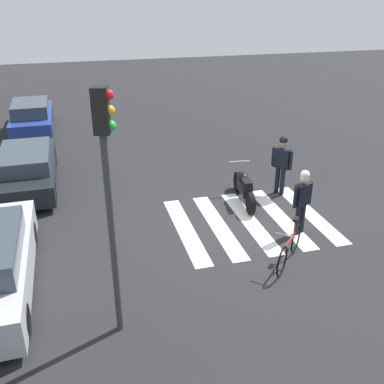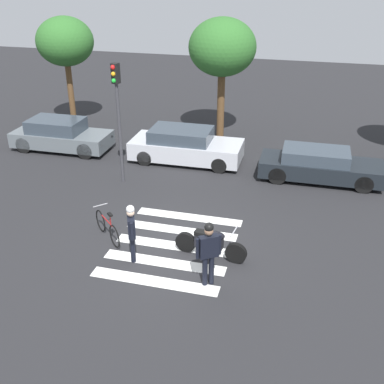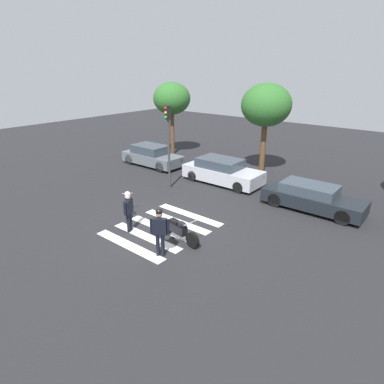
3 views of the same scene
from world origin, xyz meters
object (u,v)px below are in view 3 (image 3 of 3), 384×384
at_px(leaning_bicycle, 127,208).
at_px(traffic_light_pole, 168,135).
at_px(car_grey_coupe, 152,156).
at_px(police_motorcycle, 179,230).
at_px(car_black_suv, 312,198).
at_px(car_silver_sedan, 222,171).
at_px(officer_by_motorcycle, 160,228).
at_px(officer_on_foot, 128,209).

relative_size(leaning_bicycle, traffic_light_pole, 0.30).
relative_size(car_grey_coupe, traffic_light_pole, 0.97).
xyz_separation_m(police_motorcycle, car_grey_coupe, (-8.34, 6.62, 0.22)).
bearing_deg(car_grey_coupe, police_motorcycle, -38.46).
relative_size(leaning_bicycle, car_black_suv, 0.29).
distance_m(car_silver_sedan, car_black_suv, 5.50).
bearing_deg(officer_by_motorcycle, leaning_bicycle, 157.84).
distance_m(officer_by_motorcycle, car_silver_sedan, 8.46).
relative_size(leaning_bicycle, car_grey_coupe, 0.31).
height_order(officer_on_foot, car_black_suv, officer_on_foot).
bearing_deg(officer_on_foot, officer_by_motorcycle, -13.17).
distance_m(police_motorcycle, car_grey_coupe, 10.65).
xyz_separation_m(leaning_bicycle, car_grey_coupe, (-5.09, 6.46, 0.28)).
height_order(officer_by_motorcycle, traffic_light_pole, traffic_light_pole).
distance_m(officer_on_foot, car_black_suv, 8.50).
distance_m(police_motorcycle, car_silver_sedan, 7.20).
relative_size(officer_on_foot, traffic_light_pole, 0.39).
relative_size(leaning_bicycle, car_silver_sedan, 0.29).
bearing_deg(police_motorcycle, officer_on_foot, -161.16).
bearing_deg(traffic_light_pole, car_black_suv, 15.68).
height_order(officer_by_motorcycle, car_grey_coupe, officer_by_motorcycle).
distance_m(leaning_bicycle, car_grey_coupe, 8.23).
bearing_deg(traffic_light_pole, police_motorcycle, -43.37).
relative_size(officer_by_motorcycle, car_grey_coupe, 0.43).
bearing_deg(police_motorcycle, car_silver_sedan, 111.21).
relative_size(officer_on_foot, car_grey_coupe, 0.40).
bearing_deg(car_black_suv, police_motorcycle, -114.92).
bearing_deg(car_silver_sedan, traffic_light_pole, -124.86).
bearing_deg(car_silver_sedan, officer_on_foot, -85.95).
relative_size(car_silver_sedan, traffic_light_pole, 1.03).
height_order(car_grey_coupe, car_silver_sedan, car_silver_sedan).
bearing_deg(car_silver_sedan, car_grey_coupe, -179.11).
distance_m(leaning_bicycle, car_black_suv, 8.59).
distance_m(police_motorcycle, officer_by_motorcycle, 1.42).
relative_size(officer_on_foot, car_silver_sedan, 0.38).
height_order(police_motorcycle, car_silver_sedan, car_silver_sedan).
height_order(police_motorcycle, officer_on_foot, officer_on_foot).
distance_m(car_grey_coupe, traffic_light_pole, 5.21).
xyz_separation_m(car_silver_sedan, car_black_suv, (5.48, -0.52, -0.07)).
xyz_separation_m(leaning_bicycle, officer_by_motorcycle, (3.47, -1.41, 0.69)).
height_order(leaning_bicycle, car_black_suv, car_black_suv).
bearing_deg(car_silver_sedan, officer_by_motorcycle, -70.43).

